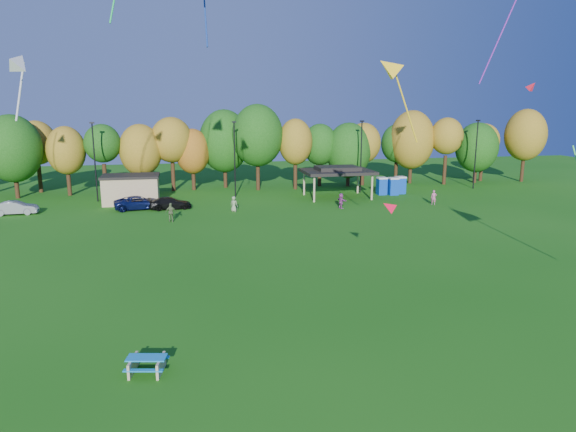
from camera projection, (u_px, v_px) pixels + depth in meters
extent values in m
plane|color=#19600F|center=(281.00, 342.00, 23.96)|extent=(160.00, 160.00, 0.00)
cylinder|color=black|center=(16.00, 183.00, 61.27)|extent=(0.50, 0.50, 3.56)
ellipsoid|color=#144C0F|center=(13.00, 149.00, 60.40)|extent=(6.62, 6.62, 8.00)
cylinder|color=black|center=(40.00, 178.00, 65.45)|extent=(0.50, 0.50, 3.79)
ellipsoid|color=olive|center=(36.00, 143.00, 64.52)|extent=(4.94, 4.94, 5.58)
cylinder|color=black|center=(69.00, 182.00, 63.20)|extent=(0.50, 0.50, 3.34)
ellipsoid|color=olive|center=(66.00, 150.00, 62.38)|extent=(4.61, 4.61, 5.88)
cylinder|color=black|center=(105.00, 179.00, 63.83)|extent=(0.50, 0.50, 3.82)
ellipsoid|color=#144C0F|center=(102.00, 143.00, 62.90)|extent=(4.43, 4.43, 4.73)
cylinder|color=black|center=(142.00, 180.00, 65.39)|extent=(0.50, 0.50, 3.25)
ellipsoid|color=olive|center=(141.00, 150.00, 64.59)|extent=(5.33, 5.33, 6.53)
cylinder|color=black|center=(173.00, 176.00, 66.61)|extent=(0.50, 0.50, 3.96)
ellipsoid|color=olive|center=(171.00, 140.00, 65.65)|extent=(5.31, 5.31, 5.82)
cylinder|color=black|center=(194.00, 178.00, 67.48)|extent=(0.50, 0.50, 3.05)
ellipsoid|color=#995914|center=(192.00, 151.00, 66.74)|extent=(4.54, 4.54, 5.87)
cylinder|color=black|center=(225.00, 174.00, 69.38)|extent=(0.50, 0.50, 3.77)
ellipsoid|color=#144C0F|center=(224.00, 141.00, 68.46)|extent=(6.69, 6.69, 8.35)
cylinder|color=black|center=(258.00, 174.00, 67.26)|extent=(0.50, 0.50, 4.28)
ellipsoid|color=#144C0F|center=(257.00, 135.00, 66.21)|extent=(6.64, 6.64, 8.01)
cylinder|color=black|center=(295.00, 175.00, 67.97)|extent=(0.50, 0.50, 3.76)
ellipsoid|color=olive|center=(295.00, 142.00, 67.05)|extent=(4.49, 4.49, 6.02)
cylinder|color=black|center=(320.00, 174.00, 70.72)|extent=(0.50, 0.50, 3.43)
ellipsoid|color=#144C0F|center=(320.00, 144.00, 69.89)|extent=(4.77, 4.77, 5.63)
cylinder|color=black|center=(348.00, 175.00, 70.70)|extent=(0.50, 0.50, 2.95)
ellipsoid|color=#144C0F|center=(349.00, 150.00, 69.98)|extent=(6.14, 6.14, 7.54)
cylinder|color=black|center=(363.00, 173.00, 71.54)|extent=(0.50, 0.50, 3.52)
ellipsoid|color=olive|center=(363.00, 143.00, 70.68)|extent=(4.78, 4.78, 5.53)
cylinder|color=black|center=(396.00, 171.00, 74.25)|extent=(0.50, 0.50, 3.39)
ellipsoid|color=#144C0F|center=(397.00, 143.00, 73.42)|extent=(4.54, 4.54, 5.46)
cylinder|color=black|center=(410.00, 170.00, 73.31)|extent=(0.50, 0.50, 3.72)
ellipsoid|color=olive|center=(412.00, 140.00, 72.40)|extent=(6.32, 6.32, 8.24)
cylinder|color=black|center=(445.00, 170.00, 72.24)|extent=(0.50, 0.50, 4.06)
ellipsoid|color=olive|center=(447.00, 136.00, 71.25)|extent=(4.50, 4.50, 5.13)
cylinder|color=black|center=(475.00, 172.00, 73.85)|extent=(0.50, 0.50, 3.05)
ellipsoid|color=#144C0F|center=(477.00, 147.00, 73.11)|extent=(5.97, 5.97, 7.05)
cylinder|color=black|center=(481.00, 169.00, 75.66)|extent=(0.50, 0.50, 3.55)
ellipsoid|color=olive|center=(483.00, 141.00, 74.79)|extent=(4.60, 4.60, 4.99)
cylinder|color=black|center=(522.00, 168.00, 74.93)|extent=(0.50, 0.50, 4.07)
ellipsoid|color=olive|center=(526.00, 135.00, 73.94)|extent=(5.83, 5.83, 7.42)
cylinder|color=black|center=(95.00, 163.00, 58.59)|extent=(0.16, 0.16, 9.00)
cube|color=black|center=(92.00, 123.00, 57.65)|extent=(0.50, 0.25, 0.18)
cylinder|color=black|center=(235.00, 160.00, 61.74)|extent=(0.16, 0.16, 9.00)
cube|color=black|center=(234.00, 122.00, 60.80)|extent=(0.50, 0.25, 0.18)
cylinder|color=black|center=(361.00, 157.00, 64.88)|extent=(0.16, 0.16, 9.00)
cube|color=black|center=(362.00, 121.00, 63.94)|extent=(0.50, 0.25, 0.18)
cylinder|color=black|center=(476.00, 155.00, 68.02)|extent=(0.16, 0.16, 9.00)
cube|color=black|center=(478.00, 120.00, 67.08)|extent=(0.50, 0.25, 0.18)
cube|color=tan|center=(131.00, 190.00, 58.09)|extent=(6.00, 4.00, 3.00)
cube|color=black|center=(130.00, 176.00, 57.75)|extent=(6.30, 4.30, 0.25)
cylinder|color=tan|center=(314.00, 189.00, 58.77)|extent=(0.24, 0.24, 3.00)
cylinder|color=tan|center=(372.00, 187.00, 60.14)|extent=(0.24, 0.24, 3.00)
cylinder|color=tan|center=(304.00, 183.00, 63.56)|extent=(0.24, 0.24, 3.00)
cylinder|color=tan|center=(358.00, 181.00, 64.93)|extent=(0.24, 0.24, 3.00)
cube|color=black|center=(337.00, 172.00, 61.50)|extent=(8.20, 6.20, 0.35)
cube|color=black|center=(337.00, 168.00, 61.42)|extent=(5.00, 3.50, 0.45)
cube|color=#0D3FB1|center=(382.00, 187.00, 63.90)|extent=(1.10, 1.10, 2.00)
cube|color=silver|center=(382.00, 178.00, 63.67)|extent=(1.15, 1.15, 0.18)
cube|color=#0D3FB1|center=(393.00, 187.00, 63.69)|extent=(1.10, 1.10, 2.00)
cube|color=silver|center=(393.00, 178.00, 63.47)|extent=(1.15, 1.15, 0.18)
cube|color=#0D3FB1|center=(400.00, 186.00, 64.67)|extent=(1.10, 1.10, 2.00)
cube|color=silver|center=(401.00, 177.00, 64.45)|extent=(1.15, 1.15, 0.18)
cube|color=tan|center=(133.00, 365.00, 21.15)|extent=(0.37, 1.29, 0.64)
cube|color=tan|center=(161.00, 365.00, 21.15)|extent=(0.37, 1.29, 0.64)
cube|color=#1786C9|center=(147.00, 358.00, 21.08)|extent=(1.71, 0.98, 0.05)
cube|color=#1786C9|center=(143.00, 370.00, 20.60)|extent=(1.62, 0.54, 0.04)
cube|color=#1786C9|center=(150.00, 357.00, 21.68)|extent=(1.62, 0.54, 0.04)
imported|color=gray|center=(16.00, 208.00, 52.13)|extent=(4.31, 1.72, 1.39)
imported|color=#0B1344|center=(139.00, 203.00, 54.77)|extent=(5.50, 3.19, 1.44)
imported|color=black|center=(170.00, 203.00, 54.90)|extent=(4.67, 2.33, 1.30)
imported|color=gray|center=(234.00, 204.00, 53.52)|extent=(0.95, 0.88, 1.64)
imported|color=#CA5F8B|center=(434.00, 197.00, 57.41)|extent=(0.71, 0.66, 1.64)
imported|color=#607245|center=(171.00, 212.00, 48.79)|extent=(1.13, 0.60, 1.84)
imported|color=#A8469A|center=(341.00, 201.00, 55.29)|extent=(0.92, 1.60, 1.65)
cylinder|color=purple|center=(504.00, 27.00, 34.97)|extent=(2.14, 2.00, 7.55)
cone|color=red|center=(388.00, 207.00, 30.18)|extent=(1.18, 1.00, 1.05)
cylinder|color=navy|center=(205.00, 17.00, 31.84)|extent=(0.16, 1.46, 3.79)
cone|color=yellow|center=(388.00, 68.00, 31.42)|extent=(2.26, 1.94, 1.94)
cylinder|color=yellow|center=(405.00, 105.00, 32.59)|extent=(1.76, 0.61, 4.73)
cone|color=red|center=(532.00, 86.00, 51.17)|extent=(1.55, 1.62, 1.29)
cone|color=silver|center=(19.00, 61.00, 23.88)|extent=(1.35, 1.55, 1.29)
cylinder|color=silver|center=(20.00, 92.00, 24.90)|extent=(0.49, 1.08, 2.85)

